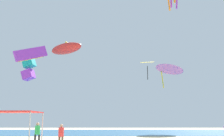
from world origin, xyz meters
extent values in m
cube|color=#28608C|center=(0.00, 28.55, 0.01)|extent=(110.00, 23.36, 0.03)
cylinder|color=#B2B2B7|center=(-5.57, -2.52, 1.22)|extent=(0.07, 0.07, 2.44)
cylinder|color=#B2B2B7|center=(-5.57, 0.20, 1.22)|extent=(0.07, 0.07, 2.44)
cube|color=red|center=(-7.15, -1.16, 2.47)|extent=(3.24, 2.79, 0.06)
cylinder|color=black|center=(-7.05, 5.20, 0.41)|extent=(0.16, 0.16, 0.82)
cylinder|color=black|center=(-7.37, 5.16, 0.41)|extent=(0.16, 0.16, 0.82)
cylinder|color=green|center=(-7.21, 5.18, 1.18)|extent=(0.43, 0.43, 0.72)
sphere|color=tan|center=(-7.21, 5.18, 1.67)|extent=(0.27, 0.27, 0.27)
cylinder|color=red|center=(-4.85, 3.00, 1.11)|extent=(0.41, 0.41, 0.68)
sphere|color=tan|center=(-4.85, 3.00, 1.58)|extent=(0.25, 0.25, 0.25)
cube|color=teal|center=(-13.74, 22.49, 10.74)|extent=(2.12, 1.82, 1.79)
cube|color=purple|center=(-13.74, 22.49, 8.86)|extent=(2.12, 1.82, 1.79)
cone|color=pink|center=(9.41, 27.86, 11.23)|extent=(6.70, 6.68, 2.13)
cylinder|color=yellow|center=(8.38, 29.68, 9.66)|extent=(0.67, 0.49, 3.82)
cube|color=purple|center=(-12.01, 17.59, 10.96)|extent=(3.85, 3.62, 3.01)
cube|color=yellow|center=(-12.01, 17.59, 10.30)|extent=(2.85, 2.72, 1.66)
ellipsoid|color=red|center=(-8.38, 24.16, 13.54)|extent=(6.41, 5.23, 2.17)
cone|color=yellow|center=(-8.38, 24.16, 14.51)|extent=(1.32, 1.36, 0.83)
cube|color=yellow|center=(3.95, 17.79, 9.82)|extent=(2.17, 2.14, 0.46)
cylinder|color=black|center=(3.95, 17.79, 8.35)|extent=(0.10, 0.10, 1.89)
camera|label=1|loc=(-1.23, -16.97, 1.97)|focal=41.67mm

